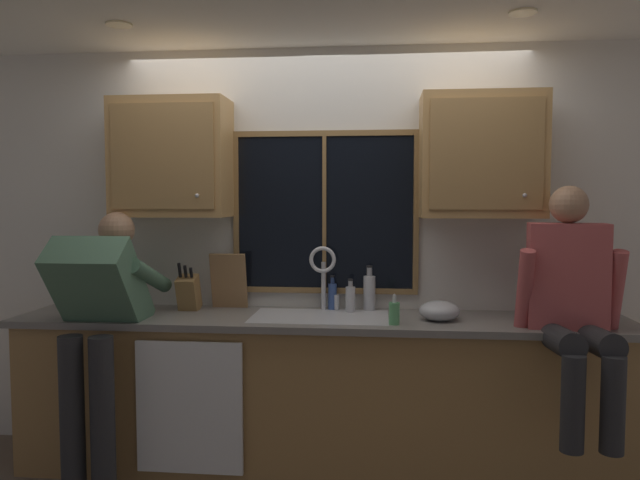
# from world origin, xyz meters

# --- Properties ---
(back_wall) EXTENTS (5.92, 0.12, 2.55)m
(back_wall) POSITION_xyz_m (0.00, 0.06, 1.27)
(back_wall) COLOR silver
(back_wall) RESTS_ON floor
(ceiling_downlight_left) EXTENTS (0.14, 0.14, 0.01)m
(ceiling_downlight_left) POSITION_xyz_m (-1.06, -0.60, 2.54)
(ceiling_downlight_left) COLOR #FFEAB2
(ceiling_downlight_right) EXTENTS (0.14, 0.14, 0.01)m
(ceiling_downlight_right) POSITION_xyz_m (1.06, -0.60, 2.54)
(ceiling_downlight_right) COLOR #FFEAB2
(window_glass) EXTENTS (1.10, 0.02, 0.95)m
(window_glass) POSITION_xyz_m (0.00, -0.01, 1.52)
(window_glass) COLOR black
(window_frame_top) EXTENTS (1.17, 0.02, 0.04)m
(window_frame_top) POSITION_xyz_m (0.00, -0.02, 2.02)
(window_frame_top) COLOR olive
(window_frame_bottom) EXTENTS (1.17, 0.02, 0.04)m
(window_frame_bottom) POSITION_xyz_m (0.00, -0.02, 1.03)
(window_frame_bottom) COLOR olive
(window_frame_left) EXTENTS (0.03, 0.02, 0.95)m
(window_frame_left) POSITION_xyz_m (-0.56, -0.02, 1.52)
(window_frame_left) COLOR olive
(window_frame_right) EXTENTS (0.03, 0.02, 0.95)m
(window_frame_right) POSITION_xyz_m (0.57, -0.02, 1.52)
(window_frame_right) COLOR olive
(window_mullion_center) EXTENTS (0.02, 0.02, 0.95)m
(window_mullion_center) POSITION_xyz_m (0.00, -0.02, 1.52)
(window_mullion_center) COLOR olive
(lower_cabinet_run) EXTENTS (3.52, 0.58, 0.88)m
(lower_cabinet_run) POSITION_xyz_m (0.00, -0.29, 0.44)
(lower_cabinet_run) COLOR #A07744
(lower_cabinet_run) RESTS_ON floor
(countertop) EXTENTS (3.58, 0.62, 0.04)m
(countertop) POSITION_xyz_m (0.00, -0.31, 0.90)
(countertop) COLOR slate
(countertop) RESTS_ON lower_cabinet_run
(dishwasher_front) EXTENTS (0.60, 0.02, 0.74)m
(dishwasher_front) POSITION_xyz_m (-0.70, -0.61, 0.46)
(dishwasher_front) COLOR white
(upper_cabinet_left) EXTENTS (0.70, 0.36, 0.72)m
(upper_cabinet_left) POSITION_xyz_m (-0.93, -0.17, 1.86)
(upper_cabinet_left) COLOR #B2844C
(upper_cabinet_right) EXTENTS (0.70, 0.36, 0.72)m
(upper_cabinet_right) POSITION_xyz_m (0.93, -0.17, 1.86)
(upper_cabinet_right) COLOR #B2844C
(sink) EXTENTS (0.80, 0.46, 0.21)m
(sink) POSITION_xyz_m (0.00, -0.30, 0.82)
(sink) COLOR #B7B7BC
(sink) RESTS_ON lower_cabinet_run
(faucet) EXTENTS (0.18, 0.09, 0.40)m
(faucet) POSITION_xyz_m (0.01, -0.12, 1.17)
(faucet) COLOR silver
(faucet) RESTS_ON countertop
(person_standing) EXTENTS (0.53, 0.70, 1.53)m
(person_standing) POSITION_xyz_m (-1.21, -0.60, 0.95)
(person_standing) COLOR #262628
(person_standing) RESTS_ON floor
(person_sitting_on_counter) EXTENTS (0.54, 0.62, 1.26)m
(person_sitting_on_counter) POSITION_xyz_m (1.34, -0.57, 1.10)
(person_sitting_on_counter) COLOR #262628
(person_sitting_on_counter) RESTS_ON countertop
(knife_block) EXTENTS (0.12, 0.18, 0.32)m
(knife_block) POSITION_xyz_m (-0.83, -0.18, 1.03)
(knife_block) COLOR olive
(knife_block) RESTS_ON countertop
(cutting_board) EXTENTS (0.23, 0.09, 0.35)m
(cutting_board) POSITION_xyz_m (-0.60, -0.09, 1.09)
(cutting_board) COLOR #997047
(cutting_board) RESTS_ON countertop
(mixing_bowl) EXTENTS (0.23, 0.23, 0.12)m
(mixing_bowl) POSITION_xyz_m (0.69, -0.33, 0.97)
(mixing_bowl) COLOR #B7B7BC
(mixing_bowl) RESTS_ON countertop
(soap_dispenser) EXTENTS (0.06, 0.07, 0.17)m
(soap_dispenser) POSITION_xyz_m (0.43, -0.48, 0.98)
(soap_dispenser) COLOR #59A566
(soap_dispenser) RESTS_ON countertop
(bottle_green_glass) EXTENTS (0.06, 0.06, 0.20)m
(bottle_green_glass) POSITION_xyz_m (0.17, -0.14, 1.00)
(bottle_green_glass) COLOR #B7B7BC
(bottle_green_glass) RESTS_ON countertop
(bottle_tall_clear) EXTENTS (0.05, 0.05, 0.21)m
(bottle_tall_clear) POSITION_xyz_m (0.05, -0.06, 1.01)
(bottle_tall_clear) COLOR #334C8C
(bottle_tall_clear) RESTS_ON countertop
(bottle_amber_small) EXTENTS (0.07, 0.07, 0.28)m
(bottle_amber_small) POSITION_xyz_m (0.28, -0.07, 1.04)
(bottle_amber_small) COLOR #B7B7BC
(bottle_amber_small) RESTS_ON countertop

